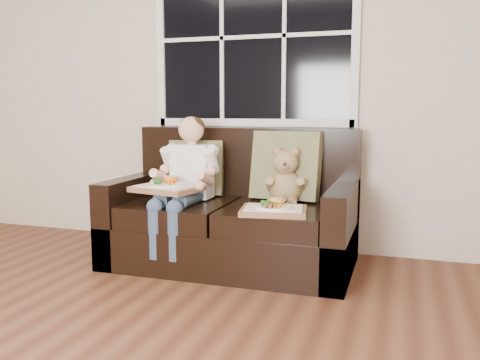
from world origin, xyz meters
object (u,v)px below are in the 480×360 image
(loveseat, at_px, (234,220))
(child, at_px, (186,172))
(tray_right, at_px, (274,209))
(tray_left, at_px, (167,187))
(teddy_bear, at_px, (285,180))

(loveseat, relative_size, child, 1.84)
(child, xyz_separation_m, tray_right, (0.69, -0.23, -0.18))
(loveseat, height_order, tray_left, loveseat)
(teddy_bear, bearing_deg, tray_right, -96.39)
(loveseat, distance_m, tray_right, 0.54)
(tray_left, distance_m, tray_right, 0.77)
(teddy_bear, bearing_deg, tray_left, -165.32)
(tray_left, relative_size, tray_right, 1.07)
(loveseat, distance_m, tray_left, 0.55)
(teddy_bear, xyz_separation_m, tray_right, (0.01, -0.38, -0.13))
(child, height_order, teddy_bear, child)
(loveseat, height_order, child, child)
(child, distance_m, tray_left, 0.20)
(child, bearing_deg, tray_left, -112.46)
(tray_right, bearing_deg, child, 152.40)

